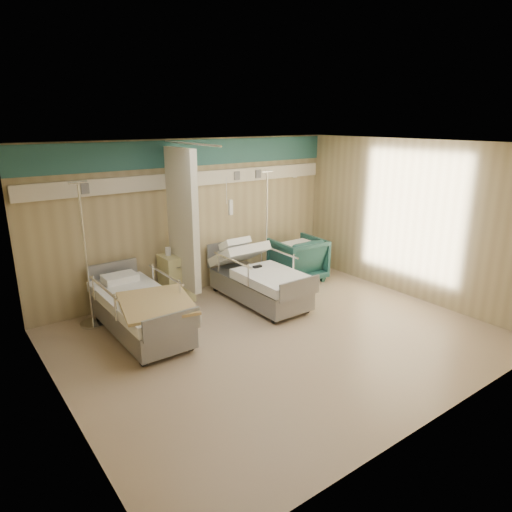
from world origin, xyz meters
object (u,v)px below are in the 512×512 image
(iv_stand_right, at_px, (266,258))
(bedside_cabinet, at_px, (176,278))
(visitor_armchair, at_px, (297,259))
(bed_right, at_px, (259,285))
(bed_left, at_px, (141,315))
(iv_stand_left, at_px, (91,297))

(iv_stand_right, bearing_deg, bedside_cabinet, 178.34)
(iv_stand_right, bearing_deg, visitor_armchair, -35.90)
(bedside_cabinet, relative_size, iv_stand_right, 0.39)
(bed_right, xyz_separation_m, bed_left, (-2.20, 0.00, 0.00))
(bed_right, relative_size, visitor_armchair, 2.27)
(bed_right, height_order, iv_stand_right, iv_stand_right)
(visitor_armchair, relative_size, iv_stand_left, 0.42)
(bedside_cabinet, distance_m, iv_stand_left, 1.53)
(bed_right, distance_m, visitor_armchair, 1.41)
(bed_right, bearing_deg, bedside_cabinet, 141.95)
(bed_right, distance_m, bed_left, 2.20)
(bed_right, distance_m, iv_stand_right, 1.18)
(bed_left, xyz_separation_m, bedside_cabinet, (1.05, 0.90, 0.11))
(bed_left, bearing_deg, iv_stand_left, 121.19)
(bed_left, distance_m, bedside_cabinet, 1.39)
(bed_right, bearing_deg, iv_stand_right, 45.96)
(bed_right, distance_m, iv_stand_left, 2.80)
(bed_left, bearing_deg, bed_right, 0.00)
(bed_right, bearing_deg, visitor_armchair, 20.03)
(bedside_cabinet, height_order, iv_stand_right, iv_stand_right)
(iv_stand_right, distance_m, iv_stand_left, 3.50)
(bed_right, height_order, iv_stand_left, iv_stand_left)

